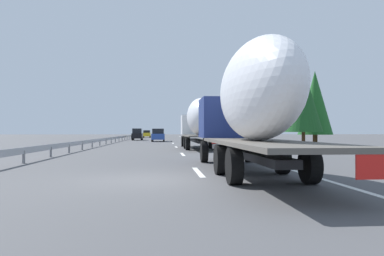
{
  "coord_description": "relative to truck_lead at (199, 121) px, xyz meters",
  "views": [
    {
      "loc": [
        -11.14,
        -0.49,
        1.5
      ],
      "look_at": [
        18.86,
        -2.96,
        1.79
      ],
      "focal_mm": 33.49,
      "sensor_mm": 36.0,
      "label": 1
    }
  ],
  "objects": [
    {
      "name": "truck_trailing",
      "position": [
        -18.06,
        0.0,
        0.12
      ],
      "size": [
        13.58,
        2.55,
        4.48
      ],
      "color": "navy",
      "rests_on": "ground_plane"
    },
    {
      "name": "tree_5",
      "position": [
        -4.11,
        -7.64,
        1.55
      ],
      "size": [
        2.88,
        2.88,
        6.45
      ],
      "color": "#472D19",
      "rests_on": "ground_plane"
    },
    {
      "name": "lane_stripe_1",
      "position": [
        -7.35,
        1.8,
        -2.39
      ],
      "size": [
        3.2,
        0.2,
        0.01
      ],
      "primitive_type": "cube",
      "color": "white",
      "rests_on": "ground_plane"
    },
    {
      "name": "car_black_suv",
      "position": [
        30.78,
        7.39,
        -1.41
      ],
      "size": [
        4.38,
        1.72,
        1.98
      ],
      "color": "black",
      "rests_on": "ground_plane"
    },
    {
      "name": "tree_3",
      "position": [
        52.09,
        -6.98,
        1.42
      ],
      "size": [
        3.64,
        3.64,
        5.77
      ],
      "color": "#472D19",
      "rests_on": "ground_plane"
    },
    {
      "name": "lane_stripe_3",
      "position": [
        14.57,
        1.8,
        -2.39
      ],
      "size": [
        3.2,
        0.2,
        0.01
      ],
      "primitive_type": "cube",
      "color": "white",
      "rests_on": "ground_plane"
    },
    {
      "name": "truck_lead",
      "position": [
        0.0,
        0.0,
        0.0
      ],
      "size": [
        12.22,
        2.55,
        4.23
      ],
      "color": "silver",
      "rests_on": "ground_plane"
    },
    {
      "name": "lane_stripe_0",
      "position": [
        -17.54,
        1.8,
        -2.39
      ],
      "size": [
        3.2,
        0.2,
        0.01
      ],
      "primitive_type": "cube",
      "color": "white",
      "rests_on": "ground_plane"
    },
    {
      "name": "lane_stripe_5",
      "position": [
        24.39,
        1.8,
        -2.39
      ],
      "size": [
        3.2,
        0.2,
        0.01
      ],
      "primitive_type": "cube",
      "color": "white",
      "rests_on": "ground_plane"
    },
    {
      "name": "car_yellow_coupe",
      "position": [
        56.51,
        6.9,
        -1.49
      ],
      "size": [
        4.76,
        1.8,
        1.76
      ],
      "color": "gold",
      "rests_on": "ground_plane"
    },
    {
      "name": "tree_4",
      "position": [
        13.46,
        -8.73,
        1.7
      ],
      "size": [
        3.84,
        3.84,
        6.77
      ],
      "color": "#472D19",
      "rests_on": "ground_plane"
    },
    {
      "name": "road_sign",
      "position": [
        13.88,
        -3.1,
        -0.19
      ],
      "size": [
        0.1,
        0.9,
        3.19
      ],
      "color": "gray",
      "rests_on": "ground_plane"
    },
    {
      "name": "guardrail_median",
      "position": [
        23.46,
        9.6,
        -1.81
      ],
      "size": [
        94.0,
        0.1,
        0.76
      ],
      "color": "#9EA0A5",
      "rests_on": "ground_plane"
    },
    {
      "name": "tree_1",
      "position": [
        56.53,
        -9.52,
        1.25
      ],
      "size": [
        2.93,
        2.93,
        5.43
      ],
      "color": "#472D19",
      "rests_on": "ground_plane"
    },
    {
      "name": "tree_0",
      "position": [
        51.63,
        -7.5,
        1.9
      ],
      "size": [
        3.9,
        3.9,
        7.29
      ],
      "color": "#472D19",
      "rests_on": "ground_plane"
    },
    {
      "name": "tree_2",
      "position": [
        -1.45,
        -9.73,
        1.52
      ],
      "size": [
        2.88,
        2.88,
        6.62
      ],
      "color": "#472D19",
      "rests_on": "ground_plane"
    },
    {
      "name": "ground_plane",
      "position": [
        20.46,
        3.6,
        -2.39
      ],
      "size": [
        260.0,
        260.0,
        0.0
      ],
      "primitive_type": "plane",
      "color": "#4C4C4F"
    },
    {
      "name": "edge_line_right",
      "position": [
        25.46,
        -1.9,
        -2.39
      ],
      "size": [
        110.0,
        0.2,
        0.01
      ],
      "primitive_type": "cube",
      "color": "white",
      "rests_on": "ground_plane"
    },
    {
      "name": "lane_stripe_2",
      "position": [
        3.7,
        1.8,
        -2.39
      ],
      "size": [
        3.2,
        0.2,
        0.01
      ],
      "primitive_type": "cube",
      "color": "white",
      "rests_on": "ground_plane"
    },
    {
      "name": "lane_stripe_4",
      "position": [
        24.23,
        1.8,
        -2.39
      ],
      "size": [
        3.2,
        0.2,
        0.01
      ],
      "primitive_type": "cube",
      "color": "white",
      "rests_on": "ground_plane"
    },
    {
      "name": "car_blue_sedan",
      "position": [
        22.44,
        3.77,
        -1.44
      ],
      "size": [
        4.72,
        1.91,
        1.9
      ],
      "color": "#28479E",
      "rests_on": "ground_plane"
    }
  ]
}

